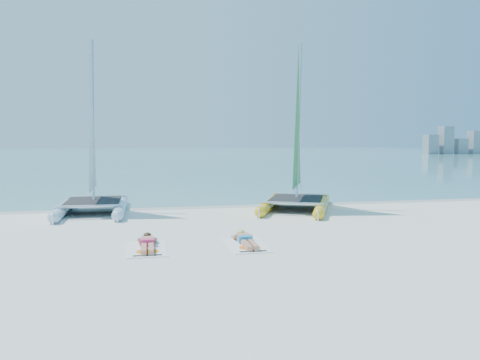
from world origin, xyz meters
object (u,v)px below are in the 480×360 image
object	(u,v)px
towel_b	(247,245)
sunbather_b	(246,240)
catamaran_yellow	(298,154)
sunbather_a	(147,243)
catamaran_blue	(92,158)
towel_a	(147,249)

from	to	relation	value
towel_b	sunbather_b	bearing A→B (deg)	90.00
catamaran_yellow	sunbather_a	size ratio (longest dim) A/B	4.12
catamaran_blue	sunbather_a	distance (m)	7.12
sunbather_a	towel_b	distance (m)	2.65
towel_a	sunbather_a	world-z (taller)	sunbather_a
sunbather_b	catamaran_blue	bearing A→B (deg)	125.42
sunbather_b	towel_a	bearing A→B (deg)	-177.93
catamaran_blue	catamaran_yellow	size ratio (longest dim) A/B	1.00
catamaran_yellow	sunbather_b	distance (m)	7.40
towel_a	sunbather_a	size ratio (longest dim) A/B	1.07
catamaran_yellow	catamaran_blue	bearing A→B (deg)	-158.88
catamaran_blue	towel_a	world-z (taller)	catamaran_blue
sunbather_a	catamaran_yellow	bearing A→B (deg)	44.73
catamaran_blue	sunbather_b	xyz separation A→B (m)	(4.70, -6.60, -2.00)
sunbather_a	towel_b	size ratio (longest dim) A/B	0.93
towel_b	sunbather_b	distance (m)	0.22
catamaran_blue	catamaran_yellow	distance (m)	8.21
catamaran_yellow	towel_b	world-z (taller)	catamaran_yellow
towel_a	sunbather_a	bearing A→B (deg)	90.00
catamaran_blue	catamaran_yellow	xyz separation A→B (m)	(8.20, -0.44, 0.12)
catamaran_yellow	towel_a	xyz separation A→B (m)	(-6.13, -6.26, -2.23)
catamaran_blue	sunbather_b	world-z (taller)	catamaran_blue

